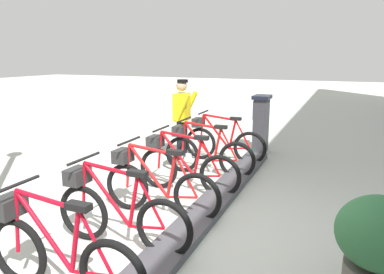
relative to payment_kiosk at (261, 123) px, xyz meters
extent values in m
plane|color=beige|center=(-0.05, 4.15, -0.67)|extent=(60.00, 60.00, 0.00)
cube|color=#47474C|center=(-0.05, 4.15, -0.62)|extent=(0.44, 7.32, 0.10)
cube|color=#38383D|center=(0.00, 0.00, -0.07)|extent=(0.28, 0.44, 1.20)
cube|color=#194C8C|center=(0.15, 0.00, 0.28)|extent=(0.03, 0.30, 0.40)
cube|color=black|center=(0.00, 0.00, 0.57)|extent=(0.36, 0.52, 0.08)
torus|color=black|center=(-0.03, 1.08, -0.33)|extent=(0.67, 0.08, 0.67)
torus|color=black|center=(1.02, 1.10, -0.33)|extent=(0.67, 0.08, 0.67)
cylinder|color=red|center=(0.68, 1.09, -0.05)|extent=(0.60, 0.05, 0.70)
cylinder|color=red|center=(0.34, 1.09, -0.09)|extent=(0.16, 0.05, 0.61)
cylinder|color=red|center=(0.62, 1.09, 0.25)|extent=(0.69, 0.05, 0.11)
cylinder|color=red|center=(0.18, 1.09, -0.36)|extent=(0.43, 0.04, 0.09)
cylinder|color=red|center=(0.12, 1.09, -0.06)|extent=(0.33, 0.04, 0.56)
cylinder|color=red|center=(0.99, 1.10, -0.02)|extent=(0.10, 0.04, 0.62)
cube|color=black|center=(0.28, 1.09, 0.24)|extent=(0.22, 0.10, 0.06)
cylinder|color=black|center=(0.96, 1.10, 0.33)|extent=(0.04, 0.54, 0.03)
cube|color=#2D2D2D|center=(1.07, 1.10, 0.11)|extent=(0.20, 0.28, 0.18)
torus|color=black|center=(-0.03, 2.01, -0.33)|extent=(0.67, 0.08, 0.67)
torus|color=black|center=(1.02, 2.03, -0.33)|extent=(0.67, 0.08, 0.67)
cylinder|color=red|center=(0.68, 2.02, -0.05)|extent=(0.60, 0.05, 0.70)
cylinder|color=red|center=(0.34, 2.02, -0.09)|extent=(0.16, 0.05, 0.61)
cylinder|color=red|center=(0.62, 2.02, 0.25)|extent=(0.69, 0.05, 0.11)
cylinder|color=red|center=(0.18, 2.02, -0.36)|extent=(0.43, 0.04, 0.09)
cylinder|color=red|center=(0.12, 2.02, -0.06)|extent=(0.33, 0.04, 0.56)
cylinder|color=red|center=(0.99, 2.03, -0.02)|extent=(0.10, 0.04, 0.62)
cube|color=black|center=(0.28, 2.02, 0.24)|extent=(0.22, 0.10, 0.06)
cylinder|color=black|center=(0.96, 2.03, 0.33)|extent=(0.04, 0.54, 0.03)
cube|color=#2D2D2D|center=(1.07, 2.03, 0.11)|extent=(0.20, 0.28, 0.18)
torus|color=black|center=(-0.03, 2.95, -0.33)|extent=(0.67, 0.08, 0.67)
torus|color=black|center=(1.02, 2.96, -0.33)|extent=(0.67, 0.08, 0.67)
cylinder|color=red|center=(0.68, 2.96, -0.05)|extent=(0.60, 0.05, 0.70)
cylinder|color=red|center=(0.34, 2.95, -0.09)|extent=(0.16, 0.05, 0.61)
cylinder|color=red|center=(0.62, 2.96, 0.25)|extent=(0.69, 0.05, 0.11)
cylinder|color=red|center=(0.18, 2.95, -0.36)|extent=(0.43, 0.04, 0.09)
cylinder|color=red|center=(0.12, 2.95, -0.06)|extent=(0.33, 0.04, 0.56)
cylinder|color=red|center=(0.99, 2.96, -0.02)|extent=(0.10, 0.04, 0.62)
cube|color=black|center=(0.28, 2.95, 0.24)|extent=(0.22, 0.10, 0.06)
cylinder|color=black|center=(0.96, 2.96, 0.33)|extent=(0.04, 0.54, 0.03)
cube|color=#2D2D2D|center=(1.07, 2.96, 0.11)|extent=(0.20, 0.28, 0.18)
torus|color=black|center=(-0.03, 3.88, -0.33)|extent=(0.67, 0.08, 0.67)
torus|color=black|center=(1.02, 3.89, -0.33)|extent=(0.67, 0.08, 0.67)
cylinder|color=red|center=(0.68, 3.89, -0.05)|extent=(0.60, 0.05, 0.70)
cylinder|color=red|center=(0.34, 3.88, -0.09)|extent=(0.16, 0.05, 0.61)
cylinder|color=red|center=(0.62, 3.89, 0.25)|extent=(0.69, 0.05, 0.11)
cylinder|color=red|center=(0.18, 3.88, -0.36)|extent=(0.43, 0.04, 0.09)
cylinder|color=red|center=(0.12, 3.88, -0.06)|extent=(0.33, 0.04, 0.56)
cylinder|color=red|center=(0.99, 3.89, -0.02)|extent=(0.10, 0.04, 0.62)
cube|color=black|center=(0.28, 3.88, 0.24)|extent=(0.22, 0.10, 0.06)
cylinder|color=black|center=(0.96, 3.89, 0.33)|extent=(0.04, 0.54, 0.03)
cube|color=#2D2D2D|center=(1.07, 3.89, 0.11)|extent=(0.20, 0.28, 0.18)
torus|color=black|center=(-0.03, 4.81, -0.33)|extent=(0.67, 0.08, 0.67)
torus|color=black|center=(1.02, 4.82, -0.33)|extent=(0.67, 0.08, 0.67)
cylinder|color=red|center=(0.68, 4.82, -0.05)|extent=(0.60, 0.05, 0.70)
cylinder|color=red|center=(0.34, 4.81, -0.09)|extent=(0.16, 0.05, 0.61)
cylinder|color=red|center=(0.62, 4.82, 0.25)|extent=(0.69, 0.05, 0.11)
cylinder|color=red|center=(0.18, 4.81, -0.36)|extent=(0.43, 0.04, 0.09)
cylinder|color=red|center=(0.12, 4.81, -0.06)|extent=(0.33, 0.04, 0.56)
cylinder|color=red|center=(0.99, 4.82, -0.02)|extent=(0.10, 0.04, 0.62)
cube|color=black|center=(0.28, 4.81, 0.24)|extent=(0.22, 0.10, 0.06)
cylinder|color=black|center=(0.96, 4.82, 0.33)|extent=(0.04, 0.54, 0.03)
cube|color=#2D2D2D|center=(1.07, 4.82, 0.11)|extent=(0.20, 0.28, 0.18)
torus|color=black|center=(1.02, 5.76, -0.33)|extent=(0.67, 0.08, 0.67)
cylinder|color=red|center=(0.68, 5.75, -0.05)|extent=(0.60, 0.05, 0.70)
cylinder|color=red|center=(0.34, 5.75, -0.09)|extent=(0.16, 0.05, 0.61)
cylinder|color=red|center=(0.62, 5.75, 0.25)|extent=(0.69, 0.05, 0.11)
cylinder|color=red|center=(0.18, 5.74, -0.36)|extent=(0.43, 0.04, 0.09)
cylinder|color=red|center=(0.12, 5.74, -0.06)|extent=(0.33, 0.04, 0.56)
cylinder|color=red|center=(0.99, 5.76, -0.02)|extent=(0.10, 0.04, 0.62)
cube|color=black|center=(0.28, 5.75, 0.24)|extent=(0.22, 0.10, 0.06)
cylinder|color=black|center=(0.96, 5.75, 0.33)|extent=(0.04, 0.54, 0.03)
cube|color=#2D2D2D|center=(1.07, 5.76, 0.11)|extent=(0.20, 0.28, 0.18)
cube|color=white|center=(1.35, 1.09, -0.62)|extent=(0.27, 0.13, 0.10)
cube|color=white|center=(1.45, 1.32, -0.62)|extent=(0.27, 0.13, 0.10)
cylinder|color=black|center=(1.41, 1.11, -0.24)|extent=(0.15, 0.15, 0.82)
cylinder|color=black|center=(1.39, 1.31, -0.24)|extent=(0.15, 0.15, 0.82)
cube|color=yellow|center=(1.40, 1.21, 0.43)|extent=(0.29, 0.42, 0.56)
cylinder|color=yellow|center=(1.32, 0.94, 0.46)|extent=(0.34, 0.13, 0.57)
cylinder|color=yellow|center=(1.28, 1.46, 0.46)|extent=(0.34, 0.13, 0.57)
sphere|color=tan|center=(1.40, 1.21, 0.86)|extent=(0.22, 0.22, 0.22)
cylinder|color=black|center=(1.38, 1.21, 0.96)|extent=(0.22, 0.22, 0.06)
ellipsoid|color=#2C663A|center=(-2.06, 4.72, -0.02)|extent=(0.76, 0.76, 0.64)
camera|label=1|loc=(-1.67, 7.95, 1.46)|focal=33.86mm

